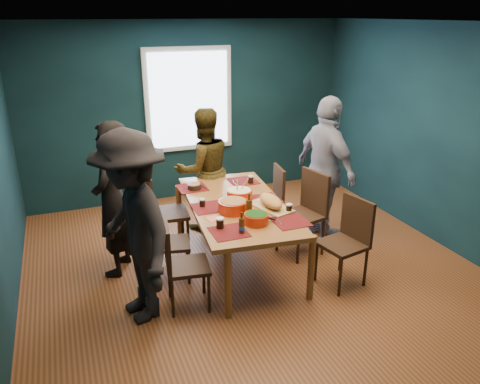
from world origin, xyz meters
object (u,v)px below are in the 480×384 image
Objects in this scene: chair_left_mid at (164,237)px; bowl_salad at (233,206)px; person_far_left at (112,200)px; person_back at (204,170)px; chair_right_far at (272,195)px; chair_right_mid at (307,206)px; person_right at (326,170)px; bowl_herbs at (256,218)px; person_near_left at (133,229)px; cutting_board at (271,202)px; chair_left_far at (160,207)px; chair_right_near at (349,235)px; dining_table at (237,209)px; chair_left_near at (179,259)px; bowl_dumpling at (240,194)px.

bowl_salad is at bearing -4.25° from chair_left_mid.
person_far_left is 1.06× the size of person_back.
chair_right_far is 0.88× the size of chair_right_mid.
person_right is 1.57m from bowl_herbs.
bowl_salad reaches higher than chair_left_mid.
person_far_left is at bearing 172.16° from person_near_left.
cutting_board is at bearing -169.42° from chair_right_mid.
chair_left_mid is at bearing -149.05° from chair_right_far.
chair_left_far is 0.91m from person_back.
chair_right_near reaches higher than cutting_board.
bowl_salad is (-0.13, -0.20, 0.14)m from dining_table.
person_near_left is 1.24m from bowl_herbs.
person_back is (-0.95, 1.13, 0.23)m from chair_right_mid.
bowl_herbs is (0.75, -1.21, 0.24)m from chair_left_far.
chair_right_far is 2.12m from person_far_left.
dining_table is 2.37× the size of chair_right_far.
chair_left_near is 0.86m from bowl_salad.
person_back is at bearing 86.97° from cutting_board.
person_back reaches higher than bowl_salad.
chair_left_mid is 1.23m from cutting_board.
person_back is at bearing 65.94° from chair_left_mid.
person_right is (0.56, -0.40, 0.40)m from chair_right_far.
person_far_left is at bearing 157.89° from chair_right_mid.
chair_left_mid is 0.50× the size of person_far_left.
person_right is 1.00× the size of person_near_left.
chair_right_near is 1.28m from bowl_salad.
chair_right_near is (1.75, -1.41, -0.04)m from chair_left_far.
chair_left_far is at bearing 129.18° from chair_right_near.
cutting_board is (1.62, -0.63, -0.03)m from person_far_left.
bowl_salad is (0.71, 0.38, 0.31)m from chair_left_near.
person_far_left is at bearing 168.57° from bowl_dumpling.
bowl_herbs is at bearing 117.18° from person_right.
cutting_board is (0.23, -0.35, -0.00)m from bowl_dumpling.
bowl_salad is (-1.43, -0.49, -0.08)m from person_right.
cutting_board is at bearing -34.80° from dining_table.
chair_left_near is 1.02× the size of chair_right_far.
chair_right_near is 1.30m from bowl_dumpling.
chair_left_far is 0.55× the size of person_near_left.
chair_left_mid is 0.85× the size of chair_right_mid.
chair_right_mid is at bearing 27.20° from chair_left_near.
person_right is 2.69m from person_near_left.
chair_left_near reaches higher than bowl_salad.
chair_left_mid is 2.94× the size of bowl_dumpling.
bowl_dumpling is (-0.85, 0.08, 0.25)m from chair_right_mid.
chair_left_near is 1.84m from chair_right_near.
chair_right_near is 0.91m from cutting_board.
bowl_dumpling reaches higher than cutting_board.
bowl_salad is 0.36m from bowl_dumpling.
chair_left_far is 0.62× the size of person_back.
chair_right_far reaches higher than bowl_herbs.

